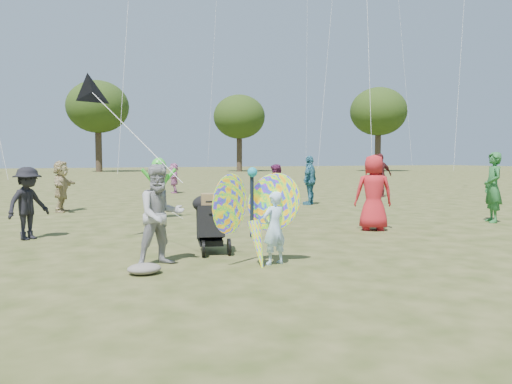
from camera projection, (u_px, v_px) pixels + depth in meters
The scene contains 17 objects.
ground at pixel (303, 265), 8.06m from camera, with size 160.00×160.00×0.00m, color #51592B.
child_girl at pixel (274, 228), 8.11m from camera, with size 0.44×0.29×1.19m, color #B1D8FB.
adult_man at pixel (161, 215), 8.05m from camera, with size 0.79×0.62×1.63m, color #99989E.
grey_bag at pixel (144, 269), 7.46m from camera, with size 0.51×0.41×0.16m, color slate.
crowd_a at pixel (373, 193), 11.89m from camera, with size 0.88×0.58×1.81m, color red.
crowd_b at pixel (28, 203), 10.55m from camera, with size 1.00×0.57×1.54m, color black.
crowd_c at pixel (310, 180), 18.31m from camera, with size 1.06×0.44×1.81m, color teal.
crowd_d at pixel (61, 186), 15.89m from camera, with size 1.52×0.48×1.64m, color tan.
crowd_e at pixel (277, 190), 15.13m from camera, with size 0.75×0.58×1.54m, color #6B2354.
crowd_f at pixel (493, 187), 13.34m from camera, with size 0.69×0.45×1.89m, color #25652F.
crowd_h at pixel (380, 175), 21.83m from camera, with size 1.12×0.47×1.92m, color #541C1F.
crowd_j at pixel (174, 178), 24.26m from camera, with size 1.36×0.43×1.47m, color #BA6AA0.
jogging_stroller at pixel (209, 219), 9.13m from camera, with size 0.64×1.11×1.09m.
butterfly_kite at pixel (254, 216), 7.97m from camera, with size 1.74×0.75×1.79m.
delta_kite_rig at pixel (93, 93), 9.75m from camera, with size 1.67×2.60×2.12m.
alien_kite at pixel (159, 185), 14.18m from camera, with size 1.12×0.69×1.74m.
tree_line at pixel (125, 107), 50.37m from camera, with size 91.78×33.60×10.79m.
Camera 1 is at (-3.79, -7.04, 1.75)m, focal length 35.00 mm.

